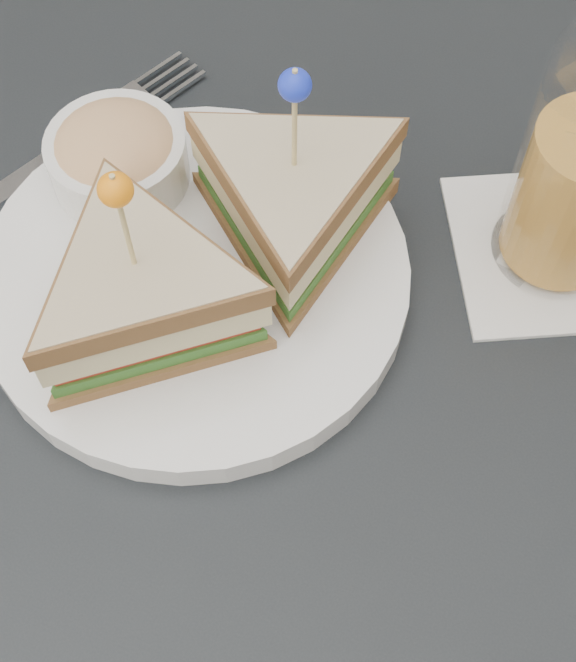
# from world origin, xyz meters

# --- Properties ---
(ground_plane) EXTENTS (3.50, 3.50, 0.00)m
(ground_plane) POSITION_xyz_m (0.00, 0.00, 0.00)
(ground_plane) COLOR #3F3833
(table) EXTENTS (0.80, 0.80, 0.75)m
(table) POSITION_xyz_m (0.00, 0.00, 0.67)
(table) COLOR black
(table) RESTS_ON ground
(plate_meal) EXTENTS (0.31, 0.31, 0.16)m
(plate_meal) POSITION_xyz_m (-0.06, 0.05, 0.79)
(plate_meal) COLOR white
(plate_meal) RESTS_ON table
(cutlery_fork) EXTENTS (0.11, 0.20, 0.01)m
(cutlery_fork) POSITION_xyz_m (-0.19, 0.13, 0.75)
(cutlery_fork) COLOR silver
(cutlery_fork) RESTS_ON table
(cutlery_knife) EXTENTS (0.16, 0.15, 0.01)m
(cutlery_knife) POSITION_xyz_m (-0.18, 0.07, 0.75)
(cutlery_knife) COLOR silver
(cutlery_knife) RESTS_ON table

